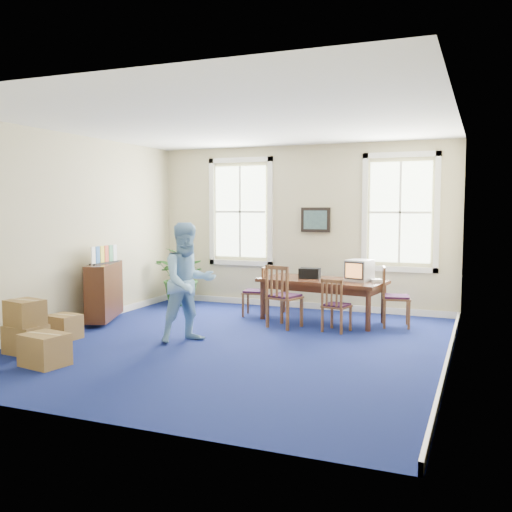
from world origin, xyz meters
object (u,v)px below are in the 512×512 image
at_px(potted_plant, 183,276).
at_px(conference_table, 322,300).
at_px(credenza, 104,295).
at_px(crt_tv, 359,270).
at_px(chair_near_left, 285,296).
at_px(man, 188,282).
at_px(cardboard_boxes, 42,325).

bearing_deg(potted_plant, conference_table, -9.92).
relative_size(conference_table, potted_plant, 1.83).
bearing_deg(potted_plant, credenza, -101.62).
bearing_deg(conference_table, crt_tv, 13.06).
bearing_deg(conference_table, chair_near_left, -112.30).
bearing_deg(crt_tv, man, -115.29).
height_order(man, cardboard_boxes, man).
xyz_separation_m(crt_tv, potted_plant, (-3.71, 0.49, -0.33)).
bearing_deg(chair_near_left, conference_table, -104.54).
distance_m(crt_tv, chair_near_left, 1.39).
relative_size(chair_near_left, cardboard_boxes, 0.77).
bearing_deg(potted_plant, man, -59.44).
xyz_separation_m(crt_tv, credenza, (-4.13, -1.55, -0.44)).
distance_m(credenza, cardboard_boxes, 2.12).
distance_m(conference_table, crt_tv, 0.84).
bearing_deg(cardboard_boxes, conference_table, 50.04).
bearing_deg(conference_table, credenza, -148.01).
bearing_deg(chair_near_left, crt_tv, -127.55).
height_order(conference_table, chair_near_left, chair_near_left).
distance_m(crt_tv, cardboard_boxes, 5.15).
xyz_separation_m(conference_table, credenza, (-3.49, -1.51, 0.11)).
relative_size(chair_near_left, credenza, 0.86).
bearing_deg(man, cardboard_boxes, 168.10).
bearing_deg(conference_table, man, -114.16).
xyz_separation_m(chair_near_left, cardboard_boxes, (-2.55, -2.83, -0.14)).
distance_m(chair_near_left, potted_plant, 2.92).
relative_size(crt_tv, credenza, 0.36).
height_order(credenza, potted_plant, potted_plant).
bearing_deg(cardboard_boxes, chair_near_left, 48.01).
bearing_deg(credenza, man, -40.70).
bearing_deg(cardboard_boxes, potted_plant, 91.12).
height_order(conference_table, cardboard_boxes, cardboard_boxes).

